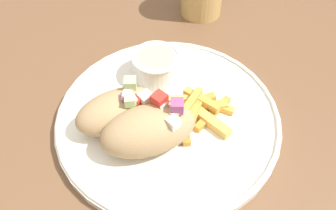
{
  "coord_description": "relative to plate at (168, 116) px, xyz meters",
  "views": [
    {
      "loc": [
        -0.12,
        -0.29,
        1.14
      ],
      "look_at": [
        0.02,
        -0.05,
        0.81
      ],
      "focal_mm": 35.0,
      "sensor_mm": 36.0,
      "label": 1
    }
  ],
  "objects": [
    {
      "name": "sauce_ramekin",
      "position": [
        0.02,
        0.07,
        0.03
      ],
      "size": [
        0.07,
        0.07,
        0.04
      ],
      "color": "white",
      "rests_on": "plate"
    },
    {
      "name": "table",
      "position": [
        -0.02,
        0.05,
        -0.08
      ],
      "size": [
        1.36,
        1.36,
        0.77
      ],
      "color": "brown",
      "rests_on": "ground_plane"
    },
    {
      "name": "pita_sandwich_far",
      "position": [
        -0.06,
        0.02,
        0.03
      ],
      "size": [
        0.12,
        0.07,
        0.06
      ],
      "rotation": [
        0.0,
        0.0,
        -0.08
      ],
      "color": "tan",
      "rests_on": "plate"
    },
    {
      "name": "fries_pile",
      "position": [
        0.03,
        -0.02,
        0.01
      ],
      "size": [
        0.11,
        0.1,
        0.03
      ],
      "color": "#E5B251",
      "rests_on": "plate"
    },
    {
      "name": "plate",
      "position": [
        0.0,
        0.0,
        0.0
      ],
      "size": [
        0.31,
        0.31,
        0.02
      ],
      "color": "white",
      "rests_on": "table"
    },
    {
      "name": "pita_sandwich_near",
      "position": [
        -0.04,
        -0.03,
        0.03
      ],
      "size": [
        0.13,
        0.09,
        0.07
      ],
      "rotation": [
        0.0,
        0.0,
        -0.19
      ],
      "color": "tan",
      "rests_on": "plate"
    }
  ]
}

